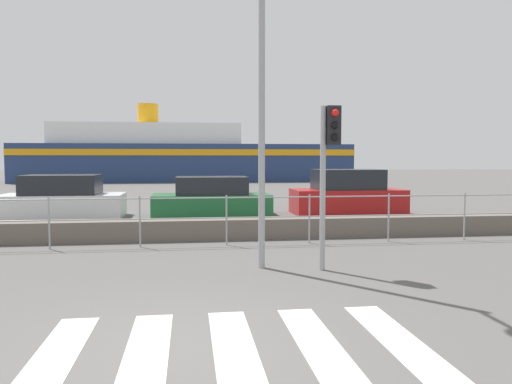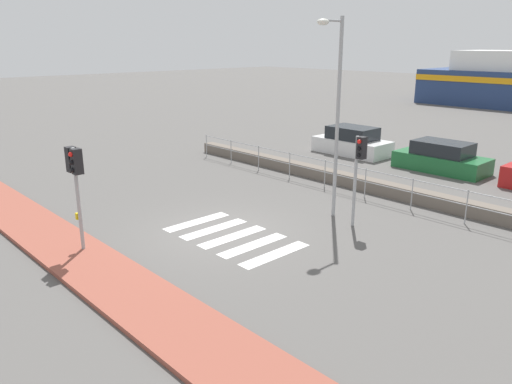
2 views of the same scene
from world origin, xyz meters
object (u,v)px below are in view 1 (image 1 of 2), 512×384
at_px(traffic_light_far, 329,150).
at_px(parked_car_red, 347,195).
at_px(parked_car_green, 212,199).
at_px(ferry_boat, 180,157).
at_px(parked_car_white, 62,200).
at_px(streetlamp, 263,45).

distance_m(traffic_light_far, parked_car_red, 9.49).
bearing_deg(traffic_light_far, parked_car_green, 100.71).
bearing_deg(ferry_boat, traffic_light_far, -84.89).
distance_m(ferry_boat, parked_car_red, 28.36).
bearing_deg(parked_car_white, streetlamp, -57.61).
height_order(traffic_light_far, parked_car_white, traffic_light_far).
relative_size(ferry_boat, parked_car_red, 7.11).
height_order(traffic_light_far, streetlamp, streetlamp).
height_order(traffic_light_far, parked_car_red, traffic_light_far).
relative_size(streetlamp, parked_car_white, 1.61).
distance_m(traffic_light_far, parked_car_white, 11.13).
xyz_separation_m(traffic_light_far, parked_car_green, (-1.66, 8.80, -1.55)).
height_order(ferry_boat, parked_car_green, ferry_boat).
bearing_deg(parked_car_green, parked_car_white, 180.00).
height_order(streetlamp, parked_car_green, streetlamp).
relative_size(traffic_light_far, parked_car_red, 0.73).
height_order(traffic_light_far, parked_car_green, traffic_light_far).
distance_m(ferry_boat, parked_car_green, 27.66).
distance_m(parked_car_green, parked_car_red, 4.89).
bearing_deg(parked_car_red, parked_car_green, 180.00).
bearing_deg(parked_car_green, parked_car_red, 0.00).
bearing_deg(traffic_light_far, parked_car_white, 127.05).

